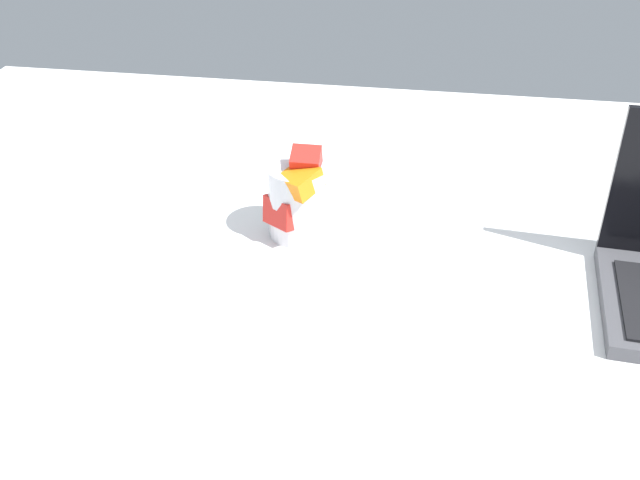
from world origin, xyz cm
name	(u,v)px	position (x,y,z in cm)	size (l,w,h in cm)	color
bed_mattress	(355,325)	(0.00, 0.00, 9.00)	(180.00, 140.00, 18.00)	white
snack_cup	(298,199)	(-9.92, 9.16, 24.01)	(9.52, 10.38, 14.09)	silver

